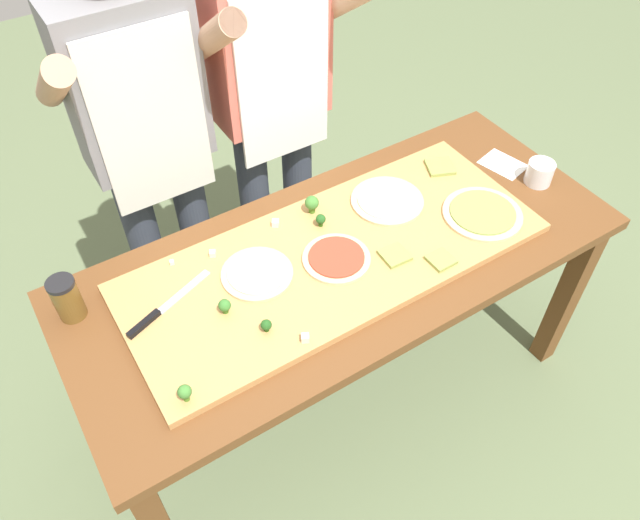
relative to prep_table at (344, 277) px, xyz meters
The scene contains 25 objects.
ground_plane 0.68m from the prep_table, ahead, with size 8.00×8.00×0.00m, color #60704C.
prep_table is the anchor object (origin of this frame).
cutting_board 0.13m from the prep_table, behind, with size 1.31×0.53×0.03m, color tan.
chefs_knife 0.60m from the prep_table, behind, with size 0.29×0.12×0.02m.
pizza_whole_tomato_red 0.15m from the prep_table, 154.55° to the right, with size 0.21×0.21×0.02m.
pizza_whole_white_garlic 0.29m from the prep_table, 23.99° to the left, with size 0.24×0.24×0.02m.
pizza_whole_cheese_artichoke 0.32m from the prep_table, 169.90° to the left, with size 0.21×0.21×0.02m.
pizza_whole_pesto_green 0.49m from the prep_table, 13.64° to the right, with size 0.26×0.26×0.02m.
pizza_slice_near_right 0.20m from the prep_table, 45.24° to the right, with size 0.08×0.08×0.01m, color #899E4C.
pizza_slice_center 0.54m from the prep_table, 16.58° to the left, with size 0.09×0.09×0.01m, color #899E4C.
pizza_slice_near_left 0.32m from the prep_table, 42.78° to the right, with size 0.07×0.07×0.01m, color #899E4C.
broccoli_floret_front_mid 0.20m from the prep_table, 94.67° to the left, with size 0.03×0.03×0.04m.
broccoli_floret_center_right 0.69m from the prep_table, 160.57° to the right, with size 0.04×0.04×0.05m.
broccoli_floret_back_left 0.26m from the prep_table, 91.17° to the left, with size 0.05×0.05×0.06m.
broccoli_floret_back_mid 0.41m from the prep_table, 158.26° to the right, with size 0.03×0.03×0.04m.
broccoli_floret_center_left 0.45m from the prep_table, behind, with size 0.04×0.04×0.05m.
cheese_crumble_a 0.39m from the prep_table, 141.42° to the right, with size 0.02×0.02×0.02m, color silver.
cheese_crumble_b 0.28m from the prep_table, 122.67° to the left, with size 0.02×0.02×0.02m, color white.
cheese_crumble_c 0.54m from the prep_table, 154.52° to the left, with size 0.01×0.01×0.01m, color silver.
cheese_crumble_d 0.43m from the prep_table, 151.76° to the left, with size 0.02×0.02×0.02m, color silver.
flour_cup 0.77m from the prep_table, ahead, with size 0.09×0.09×0.08m.
sauce_jar 0.83m from the prep_table, 164.45° to the left, with size 0.08×0.08×0.14m.
recipe_note 0.74m from the prep_table, ahead, with size 0.11×0.15×0.00m, color white.
cook_left 0.80m from the prep_table, 119.10° to the left, with size 0.54×0.39×1.67m.
cook_right 0.72m from the prep_table, 80.50° to the left, with size 0.54×0.39×1.67m.
Camera 1 is at (-0.77, -1.07, 2.18)m, focal length 34.65 mm.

